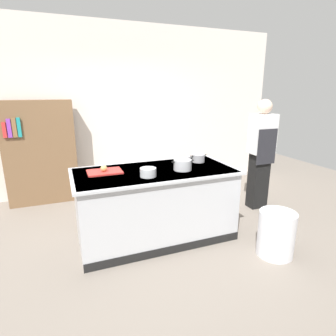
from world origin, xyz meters
The scene contains 11 objects.
ground_plane centered at (0.00, 0.00, 0.00)m, with size 10.00×10.00×0.00m, color slate.
back_wall centered at (0.00, 2.10, 1.50)m, with size 6.40×0.12×3.00m, color silver.
counter_island centered at (0.00, 0.00, 0.47)m, with size 1.98×0.98×0.90m.
cutting_board centered at (-0.59, 0.12, 0.91)m, with size 0.40×0.28×0.02m, color red.
onion centered at (-0.60, 0.11, 0.96)m, with size 0.08×0.08×0.08m, color tan.
stock_pot centered at (0.32, -0.11, 0.97)m, with size 0.29×0.22×0.13m.
sauce_pan centered at (0.68, 0.17, 0.95)m, with size 0.24×0.17×0.10m.
mixing_bowl centered at (-0.15, -0.21, 0.95)m, with size 0.19×0.19×0.10m, color #B7BABF.
trash_bin centered at (1.15, -0.90, 0.26)m, with size 0.41×0.41×0.53m, color silver.
person_chef centered at (1.85, 0.31, 0.91)m, with size 0.38×0.25×1.72m.
bookshelf centered at (-1.37, 1.80, 0.85)m, with size 1.10×0.31×1.70m.
Camera 1 is at (-1.03, -3.08, 1.84)m, focal length 29.50 mm.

